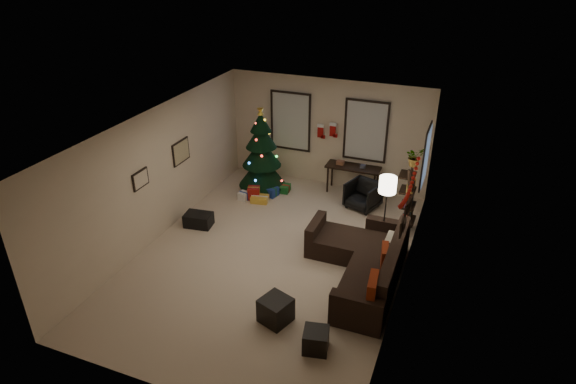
# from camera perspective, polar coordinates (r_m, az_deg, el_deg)

# --- Properties ---
(floor) EXTENTS (7.00, 7.00, 0.00)m
(floor) POSITION_cam_1_polar(r_m,az_deg,el_deg) (9.72, -1.85, -7.45)
(floor) COLOR beige
(floor) RESTS_ON ground
(ceiling) EXTENTS (7.00, 7.00, 0.00)m
(ceiling) POSITION_cam_1_polar(r_m,az_deg,el_deg) (8.47, -2.13, 7.70)
(ceiling) COLOR white
(ceiling) RESTS_ON floor
(wall_back) EXTENTS (5.00, 0.00, 5.00)m
(wall_back) POSITION_cam_1_polar(r_m,az_deg,el_deg) (12.03, 4.63, 6.87)
(wall_back) COLOR beige
(wall_back) RESTS_ON floor
(wall_front) EXTENTS (5.00, 0.00, 5.00)m
(wall_front) POSITION_cam_1_polar(r_m,az_deg,el_deg) (6.51, -14.54, -13.90)
(wall_front) COLOR beige
(wall_front) RESTS_ON floor
(wall_left) EXTENTS (0.00, 7.00, 7.00)m
(wall_left) POSITION_cam_1_polar(r_m,az_deg,el_deg) (10.18, -15.04, 2.01)
(wall_left) COLOR beige
(wall_left) RESTS_ON floor
(wall_right) EXTENTS (0.00, 7.00, 7.00)m
(wall_right) POSITION_cam_1_polar(r_m,az_deg,el_deg) (8.46, 13.81, -3.27)
(wall_right) COLOR beige
(wall_right) RESTS_ON floor
(window_back_left) EXTENTS (1.05, 0.06, 1.50)m
(window_back_left) POSITION_cam_1_polar(r_m,az_deg,el_deg) (12.22, 0.32, 8.29)
(window_back_left) COLOR #728CB2
(window_back_left) RESTS_ON wall_back
(window_back_right) EXTENTS (1.05, 0.06, 1.50)m
(window_back_right) POSITION_cam_1_polar(r_m,az_deg,el_deg) (11.72, 9.09, 7.08)
(window_back_right) COLOR #728CB2
(window_back_right) RESTS_ON wall_back
(window_right_wall) EXTENTS (0.06, 0.90, 1.30)m
(window_right_wall) POSITION_cam_1_polar(r_m,az_deg,el_deg) (10.69, 15.89, 4.02)
(window_right_wall) COLOR #728CB2
(window_right_wall) RESTS_ON wall_right
(christmas_tree) EXTENTS (1.16, 1.16, 2.15)m
(christmas_tree) POSITION_cam_1_polar(r_m,az_deg,el_deg) (11.90, -3.11, 4.30)
(christmas_tree) COLOR black
(christmas_tree) RESTS_ON floor
(presents) EXTENTS (0.99, 1.01, 0.30)m
(presents) POSITION_cam_1_polar(r_m,az_deg,el_deg) (11.78, -2.92, -0.16)
(presents) COLOR #14591E
(presents) RESTS_ON floor
(sofa) EXTENTS (1.86, 2.70, 0.86)m
(sofa) POSITION_cam_1_polar(r_m,az_deg,el_deg) (9.15, 9.03, -8.20)
(sofa) COLOR black
(sofa) RESTS_ON floor
(pillow_red_a) EXTENTS (0.18, 0.51, 0.50)m
(pillow_red_a) POSITION_cam_1_polar(r_m,az_deg,el_deg) (7.95, 9.81, -11.30)
(pillow_red_a) COLOR maroon
(pillow_red_a) RESTS_ON sofa
(pillow_red_b) EXTENTS (0.19, 0.44, 0.42)m
(pillow_red_b) POSITION_cam_1_polar(r_m,az_deg,el_deg) (8.72, 11.22, -7.51)
(pillow_red_b) COLOR maroon
(pillow_red_b) RESTS_ON sofa
(pillow_cream) EXTENTS (0.13, 0.42, 0.42)m
(pillow_cream) POSITION_cam_1_polar(r_m,az_deg,el_deg) (9.05, 11.70, -6.22)
(pillow_cream) COLOR #BDB299
(pillow_cream) RESTS_ON sofa
(ottoman_near) EXTENTS (0.58, 0.58, 0.43)m
(ottoman_near) POSITION_cam_1_polar(r_m,az_deg,el_deg) (8.14, -1.45, -13.64)
(ottoman_near) COLOR black
(ottoman_near) RESTS_ON floor
(ottoman_far) EXTENTS (0.44, 0.44, 0.36)m
(ottoman_far) POSITION_cam_1_polar(r_m,az_deg,el_deg) (7.71, 3.27, -16.90)
(ottoman_far) COLOR black
(ottoman_far) RESTS_ON floor
(desk) EXTENTS (1.31, 0.47, 0.70)m
(desk) POSITION_cam_1_polar(r_m,az_deg,el_deg) (11.88, 7.62, 2.62)
(desk) COLOR black
(desk) RESTS_ON floor
(desk_chair) EXTENTS (0.78, 0.76, 0.65)m
(desk_chair) POSITION_cam_1_polar(r_m,az_deg,el_deg) (11.36, 8.76, -0.36)
(desk_chair) COLOR black
(desk_chair) RESTS_ON floor
(bookshelf) EXTENTS (0.30, 0.46, 1.53)m
(bookshelf) POSITION_cam_1_polar(r_m,az_deg,el_deg) (10.41, 13.98, -1.00)
(bookshelf) COLOR black
(bookshelf) RESTS_ON floor
(potted_plant) EXTENTS (0.60, 0.60, 0.50)m
(potted_plant) POSITION_cam_1_polar(r_m,az_deg,el_deg) (9.91, 14.62, 4.32)
(potted_plant) COLOR #4C4C4C
(potted_plant) RESTS_ON bookshelf
(floor_lamp) EXTENTS (0.33, 0.33, 1.59)m
(floor_lamp) POSITION_cam_1_polar(r_m,az_deg,el_deg) (9.47, 11.54, 0.27)
(floor_lamp) COLOR black
(floor_lamp) RESTS_ON floor
(art_map) EXTENTS (0.04, 0.60, 0.50)m
(art_map) POSITION_cam_1_polar(r_m,az_deg,el_deg) (10.75, -12.42, 4.62)
(art_map) COLOR black
(art_map) RESTS_ON wall_left
(art_abstract) EXTENTS (0.04, 0.45, 0.35)m
(art_abstract) POSITION_cam_1_polar(r_m,az_deg,el_deg) (9.72, -16.88, 1.44)
(art_abstract) COLOR black
(art_abstract) RESTS_ON wall_left
(gallery) EXTENTS (0.03, 1.25, 0.54)m
(gallery) POSITION_cam_1_polar(r_m,az_deg,el_deg) (8.29, 13.76, -2.17)
(gallery) COLOR black
(gallery) RESTS_ON wall_right
(garland) EXTENTS (0.08, 1.90, 0.30)m
(garland) POSITION_cam_1_polar(r_m,az_deg,el_deg) (8.27, 14.03, 0.73)
(garland) COLOR #A5140C
(garland) RESTS_ON wall_right
(stocking_left) EXTENTS (0.20, 0.05, 0.36)m
(stocking_left) POSITION_cam_1_polar(r_m,az_deg,el_deg) (11.96, 3.85, 7.17)
(stocking_left) COLOR #990F0C
(stocking_left) RESTS_ON wall_back
(stocking_right) EXTENTS (0.20, 0.05, 0.36)m
(stocking_right) POSITION_cam_1_polar(r_m,az_deg,el_deg) (11.77, 5.30, 7.29)
(stocking_right) COLOR #990F0C
(stocking_right) RESTS_ON wall_back
(storage_bin) EXTENTS (0.63, 0.46, 0.29)m
(storage_bin) POSITION_cam_1_polar(r_m,az_deg,el_deg) (10.78, -10.42, -3.22)
(storage_bin) COLOR black
(storage_bin) RESTS_ON floor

